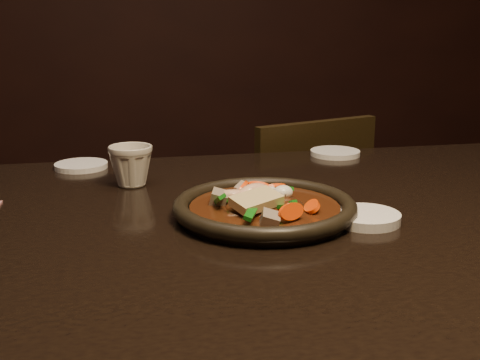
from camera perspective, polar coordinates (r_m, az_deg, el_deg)
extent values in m
cube|color=black|center=(0.98, 5.82, -4.29)|extent=(1.60, 0.90, 0.04)
cube|color=black|center=(1.78, 3.60, -6.87)|extent=(0.48, 0.48, 0.04)
cylinder|color=black|center=(2.06, 4.70, -9.91)|extent=(0.03, 0.03, 0.37)
cylinder|color=black|center=(1.84, 10.29, -13.27)|extent=(0.03, 0.03, 0.37)
cylinder|color=black|center=(1.92, -3.00, -11.88)|extent=(0.03, 0.03, 0.37)
cylinder|color=black|center=(1.68, 1.99, -15.99)|extent=(0.03, 0.03, 0.37)
cube|color=black|center=(1.58, 7.18, -1.56)|extent=(0.35, 0.14, 0.40)
cylinder|color=black|center=(0.95, 2.34, -3.19)|extent=(0.27, 0.27, 0.01)
torus|color=black|center=(0.94, 2.35, -2.48)|extent=(0.29, 0.29, 0.02)
cylinder|color=#351709|center=(0.95, 2.35, -2.72)|extent=(0.24, 0.24, 0.01)
ellipsoid|color=#351709|center=(0.95, 2.35, -2.72)|extent=(0.13, 0.12, 0.04)
torus|color=#E6B691|center=(0.95, 2.23, -2.17)|extent=(0.08, 0.08, 0.05)
torus|color=#E6B691|center=(0.98, -0.85, -1.56)|extent=(0.06, 0.06, 0.04)
torus|color=#E6B691|center=(0.95, 1.22, -1.68)|extent=(0.08, 0.08, 0.04)
cube|color=gray|center=(0.96, 3.56, -1.76)|extent=(0.04, 0.04, 0.03)
cube|color=gray|center=(0.96, 2.07, -1.77)|extent=(0.04, 0.04, 0.03)
cube|color=gray|center=(0.86, 2.83, -3.85)|extent=(0.04, 0.04, 0.03)
cube|color=gray|center=(1.01, 0.33, -1.12)|extent=(0.04, 0.04, 0.03)
cube|color=gray|center=(0.95, -1.99, -1.75)|extent=(0.04, 0.04, 0.03)
cube|color=gray|center=(0.94, 2.36, -1.81)|extent=(0.04, 0.04, 0.03)
cylinder|color=#FF4108|center=(1.02, 3.23, -0.82)|extent=(0.05, 0.04, 0.04)
cylinder|color=#FF4108|center=(0.87, 4.87, -3.00)|extent=(0.05, 0.04, 0.05)
cylinder|color=#FF4108|center=(1.00, 0.26, -0.79)|extent=(0.05, 0.05, 0.04)
cylinder|color=#FF4108|center=(1.02, 1.76, -0.70)|extent=(0.05, 0.05, 0.04)
cylinder|color=#FF4108|center=(0.98, -0.71, -1.70)|extent=(0.05, 0.06, 0.03)
cylinder|color=#FF4108|center=(0.92, 6.83, -2.52)|extent=(0.05, 0.05, 0.03)
cube|color=#146212|center=(0.90, 4.33, -2.57)|extent=(0.03, 0.04, 0.02)
cube|color=#146212|center=(0.86, 0.99, -3.22)|extent=(0.03, 0.04, 0.01)
cube|color=#146212|center=(0.93, -1.95, -1.82)|extent=(0.02, 0.04, 0.03)
cube|color=#146212|center=(0.96, -1.33, -1.80)|extent=(0.03, 0.04, 0.02)
cube|color=#146212|center=(0.94, 4.32, -2.46)|extent=(0.03, 0.04, 0.03)
cube|color=#146212|center=(0.94, 2.47, -2.31)|extent=(0.02, 0.04, 0.03)
cube|color=#146212|center=(0.99, 4.06, -1.05)|extent=(0.03, 0.04, 0.03)
ellipsoid|color=silver|center=(0.94, 3.12, -2.30)|extent=(0.04, 0.03, 0.02)
ellipsoid|color=silver|center=(0.94, 3.33, -2.57)|extent=(0.04, 0.04, 0.03)
ellipsoid|color=silver|center=(0.96, 4.11, -1.18)|extent=(0.03, 0.03, 0.02)
ellipsoid|color=silver|center=(0.93, 2.99, -2.48)|extent=(0.04, 0.03, 0.03)
ellipsoid|color=silver|center=(0.94, 2.58, -1.76)|extent=(0.04, 0.03, 0.03)
ellipsoid|color=silver|center=(0.99, 2.70, -1.43)|extent=(0.04, 0.02, 0.03)
cube|color=#DBC183|center=(0.91, 1.56, -1.96)|extent=(0.09, 0.07, 0.03)
cylinder|color=white|center=(0.95, 11.83, -3.49)|extent=(0.11, 0.11, 0.01)
cylinder|color=white|center=(1.30, -14.82, 1.34)|extent=(0.11, 0.11, 0.01)
cylinder|color=white|center=(1.39, 9.01, 2.57)|extent=(0.11, 0.11, 0.01)
imported|color=beige|center=(1.13, -10.30, 1.47)|extent=(0.08, 0.08, 0.08)
cylinder|color=tan|center=(1.06, 4.11, -1.41)|extent=(0.08, 0.21, 0.01)
cylinder|color=tan|center=(1.07, 3.76, -1.26)|extent=(0.08, 0.21, 0.01)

